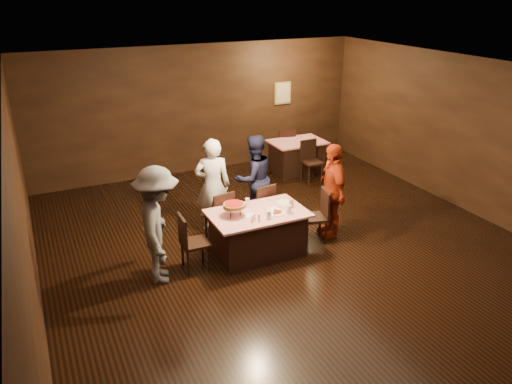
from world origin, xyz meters
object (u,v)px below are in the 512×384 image
Objects in this scene: back_table at (297,156)px; chair_end_left at (195,242)px; chair_back_far at (285,146)px; glass_back at (247,202)px; diner_white_jacket at (213,186)px; pizza_stand at (234,205)px; chair_back_near at (312,162)px; glass_front_left at (269,215)px; glass_amber at (291,203)px; diner_navy_hoodie at (254,178)px; glass_front_right at (289,209)px; chair_far_left at (219,215)px; main_table at (258,233)px; diner_grey_knit at (158,225)px; diner_red_shirt at (332,190)px; chair_far_right at (260,207)px; chair_end_right at (314,216)px; plate_empty at (283,203)px.

chair_end_left is (-3.69, -3.23, 0.09)m from back_table.
chair_back_far reaches higher than glass_back.
diner_white_jacket is 4.65× the size of pizza_stand.
chair_end_left is 1.00× the size of chair_back_near.
glass_front_left is 1.00× the size of glass_amber.
chair_back_near reaches higher than glass_amber.
diner_navy_hoodie is (-2.07, -1.27, 0.37)m from chair_back_near.
chair_far_left is at bearing 130.36° from glass_front_right.
glass_amber is at bearing 74.83° from chair_back_far.
pizza_stand is at bearing 78.83° from chair_far_left.
glass_back reaches higher than main_table.
glass_back is at bearing 116.70° from chair_far_left.
back_table is at bearing 47.97° from glass_back.
chair_back_far is (0.00, 1.30, 0.00)m from chair_back_near.
diner_grey_knit is 3.18m from diner_red_shirt.
chair_far_right is 0.55× the size of diner_red_shirt.
back_table is at bearing 89.30° from chair_back_near.
glass_front_right reaches higher than main_table.
chair_end_right is 0.54× the size of diner_white_jacket.
diner_white_jacket is at bearing 109.57° from glass_back.
plate_empty is at bearing -131.32° from chair_back_near.
chair_back_near is at bearing -43.50° from diner_grey_knit.
chair_end_right is 6.79× the size of glass_front_right.
glass_back is (-0.57, -0.96, -0.00)m from diner_navy_hoodie.
plate_empty is 0.68m from glass_front_left.
chair_far_right reaches higher than main_table.
pizza_stand is 2.71× the size of glass_back.
chair_far_right is 6.79× the size of glass_back.
glass_amber is (1.00, -0.80, 0.37)m from chair_far_left.
chair_back_near is 0.54× the size of diner_white_jacket.
glass_front_left is 0.61m from glass_back.
chair_end_right is at bearing -121.22° from chair_back_near.
glass_front_left is (-0.50, -0.45, 0.06)m from plate_empty.
main_table is at bearing 58.27° from diner_navy_hoodie.
chair_far_left is 0.52× the size of diner_grey_knit.
main_table is at bearing 106.90° from chair_far_left.
main_table is 4.63m from chair_back_far.
main_table is 0.85m from chair_far_right.
chair_back_near is 2.46m from diner_navy_hoodie.
diner_white_jacket is 1.50m from glass_front_left.
chair_end_right is (1.50, -0.75, 0.00)m from chair_far_left.
glass_front_right is (0.85, -0.30, -0.11)m from pizza_stand.
back_table is at bearing 56.46° from plate_empty.
chair_far_left is 0.80m from chair_far_right.
glass_back is (0.30, -0.85, -0.04)m from diner_white_jacket.
pizza_stand is at bearing -74.99° from diner_red_shirt.
diner_grey_knit reaches higher than chair_end_right.
glass_amber is (0.15, 0.20, 0.00)m from glass_front_right.
chair_back_near is 2.71m from diner_red_shirt.
chair_far_left is 0.68m from glass_back.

